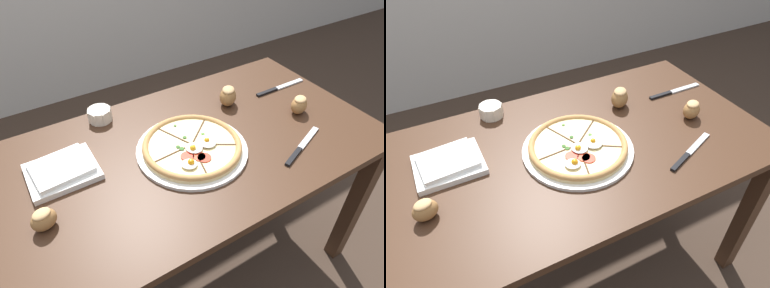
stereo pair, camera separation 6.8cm
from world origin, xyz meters
The scene contains 10 objects.
ground_plane centered at (0.00, 0.00, 0.00)m, with size 12.00×12.00×0.00m, color #3D2D23.
dining_table centered at (0.00, 0.00, 0.64)m, with size 1.35×0.75×0.75m.
pizza centered at (-0.02, -0.03, 0.77)m, with size 0.38×0.38×0.05m.
ramekin_bowl centered at (-0.22, 0.31, 0.77)m, with size 0.09×0.09×0.05m.
napkin_folded centered at (-0.43, 0.09, 0.76)m, with size 0.21×0.18×0.04m.
bread_piece_near centered at (-0.52, -0.08, 0.78)m, with size 0.08×0.07×0.06m.
bread_piece_mid centered at (0.25, 0.14, 0.79)m, with size 0.11×0.11×0.08m.
bread_piece_far centered at (0.45, -0.05, 0.78)m, with size 0.09×0.09×0.07m.
knife_main centered at (0.31, -0.21, 0.75)m, with size 0.24×0.11×0.01m.
knife_spare centered at (0.52, 0.12, 0.75)m, with size 0.26×0.02×0.01m.
Camera 1 is at (-0.48, -0.77, 1.52)m, focal length 32.00 mm.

